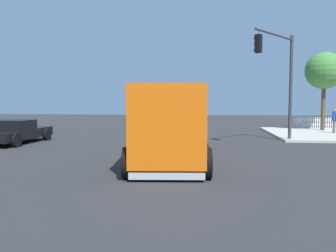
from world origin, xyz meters
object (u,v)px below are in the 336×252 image
at_px(pedestrian_crossing, 335,119).
at_px(traffic_light_primary, 281,70).
at_px(pickup_black, 16,131).
at_px(shade_tree_near, 324,71).
at_px(delivery_truck, 169,124).

bearing_deg(pedestrian_crossing, traffic_light_primary, 48.59).
height_order(pickup_black, shade_tree_near, shade_tree_near).
bearing_deg(shade_tree_near, delivery_truck, 55.55).
bearing_deg(shade_tree_near, pedestrian_crossing, 90.18).
height_order(pickup_black, pedestrian_crossing, pedestrian_crossing).
height_order(pedestrian_crossing, shade_tree_near, shade_tree_near).
bearing_deg(delivery_truck, pickup_black, -28.06).
distance_m(pickup_black, pedestrian_crossing, 21.81).
relative_size(delivery_truck, pedestrian_crossing, 4.55).
relative_size(traffic_light_primary, pickup_black, 1.21).
xyz_separation_m(traffic_light_primary, pedestrian_crossing, (-5.01, -5.68, -3.14)).
bearing_deg(pickup_black, traffic_light_primary, -172.12).
xyz_separation_m(pedestrian_crossing, shade_tree_near, (0.01, -2.64, 3.76)).
bearing_deg(traffic_light_primary, pickup_black, 7.88).
xyz_separation_m(pickup_black, pedestrian_crossing, (-20.36, -7.81, 0.42)).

